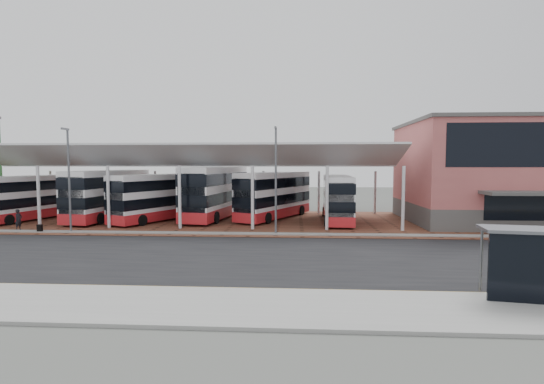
# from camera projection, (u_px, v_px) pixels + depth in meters

# --- Properties ---
(ground) EXTENTS (140.00, 140.00, 0.00)m
(ground) POSITION_uv_depth(u_px,v_px,m) (237.00, 253.00, 23.57)
(ground) COLOR #4B4D48
(road) EXTENTS (120.00, 14.00, 0.02)m
(road) POSITION_uv_depth(u_px,v_px,m) (235.00, 257.00, 22.57)
(road) COLOR black
(road) RESTS_ON ground
(forecourt) EXTENTS (72.00, 16.00, 0.06)m
(forecourt) POSITION_uv_depth(u_px,v_px,m) (279.00, 222.00, 36.39)
(forecourt) COLOR brown
(forecourt) RESTS_ON ground
(sidewalk) EXTENTS (120.00, 4.00, 0.14)m
(sidewalk) POSITION_uv_depth(u_px,v_px,m) (202.00, 306.00, 14.60)
(sidewalk) COLOR gray
(sidewalk) RESTS_ON ground
(north_kerb) EXTENTS (120.00, 0.80, 0.14)m
(north_kerb) POSITION_uv_depth(u_px,v_px,m) (249.00, 234.00, 29.74)
(north_kerb) COLOR gray
(north_kerb) RESTS_ON ground
(yellow_line_near) EXTENTS (120.00, 0.12, 0.01)m
(yellow_line_near) POSITION_uv_depth(u_px,v_px,m) (213.00, 290.00, 16.60)
(yellow_line_near) COLOR #EEA404
(yellow_line_near) RESTS_ON road
(yellow_line_far) EXTENTS (120.00, 0.12, 0.01)m
(yellow_line_far) POSITION_uv_depth(u_px,v_px,m) (214.00, 288.00, 16.90)
(yellow_line_far) COLOR #EEA404
(yellow_line_far) RESTS_ON road
(canopy) EXTENTS (37.00, 11.63, 7.07)m
(canopy) POSITION_uv_depth(u_px,v_px,m) (196.00, 159.00, 37.40)
(canopy) COLOR silver
(canopy) RESTS_ON ground
(terminal) EXTENTS (18.40, 14.40, 9.25)m
(terminal) POSITION_uv_depth(u_px,v_px,m) (511.00, 172.00, 35.75)
(terminal) COLOR #514F4D
(terminal) RESTS_ON ground
(lamp_west) EXTENTS (0.16, 0.90, 8.07)m
(lamp_west) POSITION_uv_depth(u_px,v_px,m) (69.00, 177.00, 30.34)
(lamp_west) COLOR #5A5C62
(lamp_west) RESTS_ON ground
(lamp_east) EXTENTS (0.16, 0.90, 8.07)m
(lamp_east) POSITION_uv_depth(u_px,v_px,m) (276.00, 177.00, 29.39)
(lamp_east) COLOR #5A5C62
(lamp_east) RESTS_ON ground
(bus_0) EXTENTS (4.49, 10.44, 4.19)m
(bus_0) POSITION_uv_depth(u_px,v_px,m) (30.00, 198.00, 37.32)
(bus_0) COLOR white
(bus_0) RESTS_ON forecourt
(bus_1) EXTENTS (3.76, 11.56, 4.68)m
(bus_1) POSITION_uv_depth(u_px,v_px,m) (109.00, 195.00, 38.02)
(bus_1) COLOR white
(bus_1) RESTS_ON forecourt
(bus_2) EXTENTS (6.64, 10.54, 4.33)m
(bus_2) POSITION_uv_depth(u_px,v_px,m) (160.00, 197.00, 37.07)
(bus_2) COLOR white
(bus_2) RESTS_ON forecourt
(bus_3) EXTENTS (4.63, 12.41, 5.00)m
(bus_3) POSITION_uv_depth(u_px,v_px,m) (216.00, 193.00, 38.76)
(bus_3) COLOR white
(bus_3) RESTS_ON forecourt
(bus_4) EXTENTS (7.07, 10.87, 4.49)m
(bus_4) POSITION_uv_depth(u_px,v_px,m) (275.00, 195.00, 38.40)
(bus_4) COLOR white
(bus_4) RESTS_ON forecourt
(bus_5) EXTENTS (2.90, 10.28, 4.20)m
(bus_5) POSITION_uv_depth(u_px,v_px,m) (337.00, 199.00, 36.52)
(bus_5) COLOR white
(bus_5) RESTS_ON forecourt
(pedestrian) EXTENTS (0.47, 0.66, 1.69)m
(pedestrian) POSITION_uv_depth(u_px,v_px,m) (19.00, 220.00, 31.42)
(pedestrian) COLOR black
(pedestrian) RESTS_ON forecourt
(suitcase) EXTENTS (0.36, 0.25, 0.61)m
(suitcase) POSITION_uv_depth(u_px,v_px,m) (40.00, 228.00, 30.48)
(suitcase) COLOR black
(suitcase) RESTS_ON forecourt
(bus_shelter) EXTENTS (3.60, 2.08, 2.73)m
(bus_shelter) POSITION_uv_depth(u_px,v_px,m) (540.00, 257.00, 14.79)
(bus_shelter) COLOR black
(bus_shelter) RESTS_ON sidewalk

